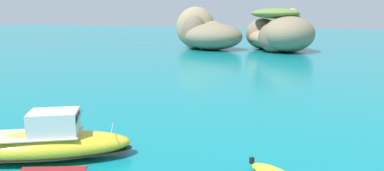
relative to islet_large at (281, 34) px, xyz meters
name	(u,v)px	position (x,y,z in m)	size (l,w,h in m)	color
islet_large	(281,34)	(0.00, 0.00, 0.00)	(17.76, 20.56, 9.45)	#84755B
islet_small	(205,33)	(-17.19, -2.07, -0.07)	(18.34, 15.67, 9.80)	#9E8966
motorboat_yellow	(48,143)	(-2.32, -69.10, -2.81)	(9.88, 7.58, 2.88)	yellow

